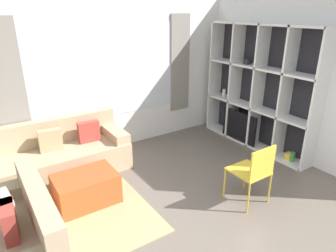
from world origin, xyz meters
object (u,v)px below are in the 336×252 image
at_px(couch_main, 58,157).
at_px(ottoman, 86,189).
at_px(folding_chair, 254,169).
at_px(couch_side, 13,241).
at_px(shelving_unit, 259,90).

xyz_separation_m(couch_main, ottoman, (0.11, -0.98, -0.10)).
bearing_deg(couch_main, folding_chair, -48.46).
bearing_deg(couch_side, couch_main, 152.37).
relative_size(shelving_unit, couch_side, 1.54).
relative_size(ottoman, folding_chair, 0.94).
height_order(shelving_unit, couch_side, shelving_unit).
xyz_separation_m(couch_main, couch_side, (-0.86, -1.64, 0.01)).
bearing_deg(folding_chair, couch_main, -48.46).
height_order(couch_main, couch_side, same).
xyz_separation_m(shelving_unit, couch_main, (-3.48, 0.94, -0.77)).
bearing_deg(shelving_unit, folding_chair, -139.51).
bearing_deg(ottoman, couch_main, 96.48).
bearing_deg(folding_chair, shelving_unit, -139.51).
bearing_deg(couch_side, ottoman, 124.55).
distance_m(ottoman, folding_chair, 2.26).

